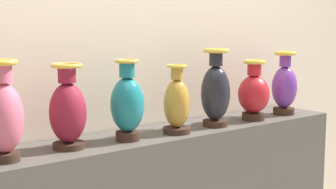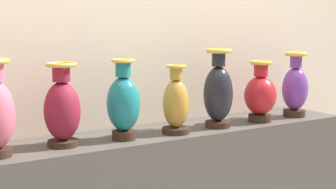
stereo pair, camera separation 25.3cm
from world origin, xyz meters
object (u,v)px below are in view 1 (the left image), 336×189
(vase_rose, at_px, (3,115))
(vase_ochre, at_px, (177,104))
(vase_onyx, at_px, (215,91))
(vase_violet, at_px, (284,86))
(vase_crimson, at_px, (254,93))
(vase_teal, at_px, (127,104))
(vase_burgundy, at_px, (68,111))

(vase_rose, height_order, vase_ochre, vase_rose)
(vase_ochre, distance_m, vase_onyx, 0.27)
(vase_rose, relative_size, vase_violet, 1.06)
(vase_ochre, height_order, vase_crimson, vase_ochre)
(vase_onyx, relative_size, vase_crimson, 1.21)
(vase_teal, bearing_deg, vase_rose, -179.53)
(vase_onyx, bearing_deg, vase_crimson, -1.03)
(vase_teal, relative_size, vase_violet, 1.00)
(vase_rose, relative_size, vase_burgundy, 1.08)
(vase_burgundy, distance_m, vase_onyx, 0.85)
(vase_burgundy, height_order, vase_ochre, vase_burgundy)
(vase_teal, height_order, vase_crimson, vase_teal)
(vase_rose, distance_m, vase_burgundy, 0.30)
(vase_rose, height_order, vase_onyx, vase_onyx)
(vase_teal, height_order, vase_violet, same)
(vase_burgundy, bearing_deg, vase_ochre, -4.71)
(vase_burgundy, xyz_separation_m, vase_onyx, (0.85, -0.04, 0.02))
(vase_burgundy, distance_m, vase_ochre, 0.58)
(vase_rose, height_order, vase_teal, vase_rose)
(vase_ochre, height_order, vase_violet, vase_violet)
(vase_ochre, bearing_deg, vase_burgundy, 175.29)
(vase_burgundy, distance_m, vase_violet, 1.43)
(vase_teal, xyz_separation_m, vase_violet, (1.13, -0.00, -0.00))
(vase_teal, height_order, vase_ochre, vase_teal)
(vase_teal, xyz_separation_m, vase_ochre, (0.28, -0.02, -0.02))
(vase_onyx, height_order, vase_crimson, vase_onyx)
(vase_violet, bearing_deg, vase_teal, 179.87)
(vase_rose, xyz_separation_m, vase_crimson, (1.44, -0.01, -0.03))
(vase_crimson, height_order, vase_violet, vase_violet)
(vase_teal, relative_size, vase_ochre, 1.11)
(vase_ochre, distance_m, vase_violet, 0.85)
(vase_ochre, relative_size, vase_crimson, 1.00)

